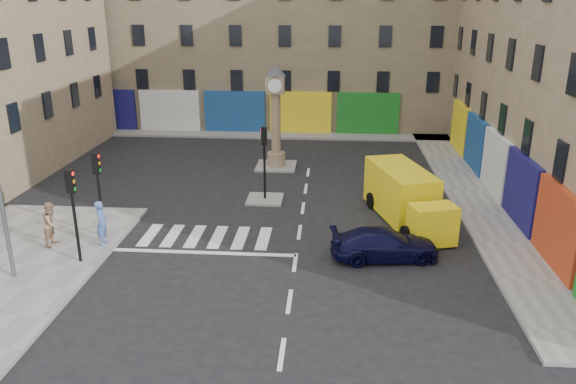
# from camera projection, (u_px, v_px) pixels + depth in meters

# --- Properties ---
(ground) EXTENTS (120.00, 120.00, 0.00)m
(ground) POSITION_uv_depth(u_px,v_px,m) (293.00, 274.00, 21.03)
(ground) COLOR black
(ground) RESTS_ON ground
(sidewalk_right) EXTENTS (2.60, 30.00, 0.15)m
(sidewalk_right) POSITION_uv_depth(u_px,v_px,m) (469.00, 191.00, 29.79)
(sidewalk_right) COLOR gray
(sidewalk_right) RESTS_ON ground
(sidewalk_far) EXTENTS (32.00, 2.40, 0.15)m
(sidewalk_far) POSITION_uv_depth(u_px,v_px,m) (260.00, 134.00, 42.20)
(sidewalk_far) COLOR gray
(sidewalk_far) RESTS_ON ground
(island_near) EXTENTS (1.80, 1.80, 0.12)m
(island_near) POSITION_uv_depth(u_px,v_px,m) (265.00, 199.00, 28.69)
(island_near) COLOR gray
(island_near) RESTS_ON ground
(island_far) EXTENTS (2.40, 2.40, 0.12)m
(island_far) POSITION_uv_depth(u_px,v_px,m) (276.00, 166.00, 34.34)
(island_far) COLOR gray
(island_far) RESTS_ON ground
(building_far) EXTENTS (32.00, 10.00, 17.00)m
(building_far) POSITION_uv_depth(u_px,v_px,m) (268.00, 15.00, 44.90)
(building_far) COLOR #847258
(building_far) RESTS_ON ground
(traffic_light_left_near) EXTENTS (0.28, 0.22, 3.70)m
(traffic_light_left_near) POSITION_uv_depth(u_px,v_px,m) (73.00, 201.00, 20.96)
(traffic_light_left_near) COLOR black
(traffic_light_left_near) RESTS_ON sidewalk_left
(traffic_light_left_far) EXTENTS (0.28, 0.22, 3.70)m
(traffic_light_left_far) POSITION_uv_depth(u_px,v_px,m) (98.00, 181.00, 23.22)
(traffic_light_left_far) COLOR black
(traffic_light_left_far) RESTS_ON sidewalk_left
(traffic_light_island) EXTENTS (0.28, 0.22, 3.70)m
(traffic_light_island) POSITION_uv_depth(u_px,v_px,m) (264.00, 151.00, 27.86)
(traffic_light_island) COLOR black
(traffic_light_island) RESTS_ON island_near
(clock_pillar) EXTENTS (1.20, 1.20, 6.10)m
(clock_pillar) POSITION_uv_depth(u_px,v_px,m) (276.00, 110.00, 33.19)
(clock_pillar) COLOR #9E8467
(clock_pillar) RESTS_ON island_far
(navy_sedan) EXTENTS (4.44, 2.30, 1.23)m
(navy_sedan) POSITION_uv_depth(u_px,v_px,m) (385.00, 244.00, 22.12)
(navy_sedan) COLOR black
(navy_sedan) RESTS_ON ground
(yellow_van) EXTENTS (3.60, 6.71, 2.34)m
(yellow_van) POSITION_uv_depth(u_px,v_px,m) (406.00, 196.00, 25.80)
(yellow_van) COLOR yellow
(yellow_van) RESTS_ON ground
(pedestrian_blue) EXTENTS (0.53, 0.73, 1.88)m
(pedestrian_blue) POSITION_uv_depth(u_px,v_px,m) (102.00, 223.00, 22.98)
(pedestrian_blue) COLOR #506DB7
(pedestrian_blue) RESTS_ON sidewalk_left
(pedestrian_tan) EXTENTS (0.80, 0.97, 1.85)m
(pedestrian_tan) POSITION_uv_depth(u_px,v_px,m) (52.00, 224.00, 22.93)
(pedestrian_tan) COLOR #A17E63
(pedestrian_tan) RESTS_ON sidewalk_left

